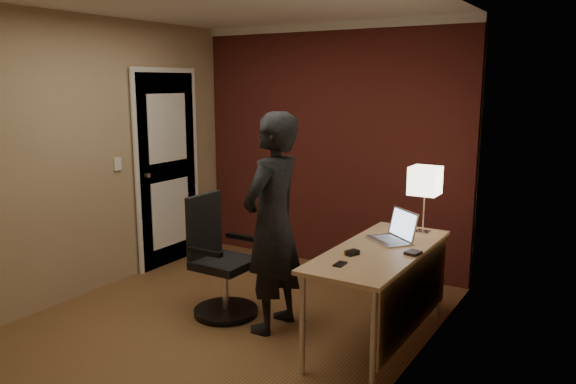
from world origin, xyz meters
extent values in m
plane|color=brown|center=(0.00, 0.00, 0.00)|extent=(4.00, 4.00, 0.00)
plane|color=tan|center=(0.00, 2.00, 1.25)|extent=(3.00, 0.00, 3.00)
plane|color=tan|center=(-1.50, 0.00, 1.25)|extent=(0.00, 4.00, 4.00)
plane|color=tan|center=(1.50, 0.00, 1.25)|extent=(0.00, 4.00, 4.00)
cube|color=maroon|center=(0.00, 1.97, 1.25)|extent=(2.98, 0.06, 2.50)
cube|color=silver|center=(0.00, 1.96, 2.46)|extent=(3.00, 0.08, 0.08)
cube|color=silver|center=(-1.46, 0.00, 2.46)|extent=(0.08, 4.00, 0.08)
cube|color=silver|center=(-1.48, 1.10, 1.00)|extent=(0.05, 0.82, 2.02)
cube|color=silver|center=(-1.46, 1.10, 1.00)|extent=(0.02, 0.92, 2.12)
cylinder|color=silver|center=(-1.43, 0.77, 1.00)|extent=(0.05, 0.05, 0.05)
cube|color=silver|center=(-1.49, 0.45, 1.15)|extent=(0.02, 0.08, 0.12)
cube|color=tan|center=(1.18, 0.47, 0.71)|extent=(0.60, 1.50, 0.03)
cube|color=tan|center=(1.46, 0.47, 0.43)|extent=(0.02, 1.38, 0.54)
cylinder|color=silver|center=(0.93, -0.22, 0.35)|extent=(0.04, 0.04, 0.70)
cylinder|color=silver|center=(0.93, 1.16, 0.35)|extent=(0.04, 0.04, 0.70)
cylinder|color=silver|center=(1.43, -0.22, 0.35)|extent=(0.04, 0.04, 0.70)
cylinder|color=silver|center=(1.43, 1.16, 0.35)|extent=(0.04, 0.04, 0.70)
cube|color=silver|center=(1.30, 1.05, 0.74)|extent=(0.11, 0.11, 0.01)
cylinder|color=silver|center=(1.30, 1.05, 0.90)|extent=(0.01, 0.01, 0.30)
cube|color=white|center=(1.30, 1.05, 1.16)|extent=(0.22, 0.22, 0.22)
cube|color=silver|center=(1.17, 0.69, 0.74)|extent=(0.40, 0.38, 0.01)
cube|color=silver|center=(1.24, 0.78, 0.85)|extent=(0.30, 0.25, 0.22)
cube|color=#B2CCF2|center=(1.24, 0.77, 0.85)|extent=(0.26, 0.22, 0.19)
cube|color=gray|center=(1.17, 0.68, 0.75)|extent=(0.30, 0.27, 0.00)
cube|color=black|center=(1.07, 0.23, 0.75)|extent=(0.09, 0.11, 0.03)
cube|color=black|center=(1.09, -0.01, 0.73)|extent=(0.06, 0.12, 0.01)
cube|color=black|center=(1.43, 0.46, 0.74)|extent=(0.11, 0.13, 0.02)
cylinder|color=black|center=(-0.10, 0.29, 0.04)|extent=(0.53, 0.53, 0.03)
cylinder|color=silver|center=(-0.10, 0.29, 0.24)|extent=(0.06, 0.06, 0.40)
cube|color=black|center=(-0.10, 0.29, 0.45)|extent=(0.44, 0.44, 0.07)
cube|color=black|center=(-0.31, 0.29, 0.74)|extent=(0.05, 0.40, 0.53)
cube|color=black|center=(-0.10, 0.54, 0.61)|extent=(0.32, 0.05, 0.04)
cube|color=black|center=(-0.10, 0.04, 0.61)|extent=(0.32, 0.05, 0.04)
imported|color=black|center=(0.37, 0.29, 0.85)|extent=(0.41, 0.62, 1.70)
camera|label=1|loc=(2.64, -3.21, 1.91)|focal=35.00mm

